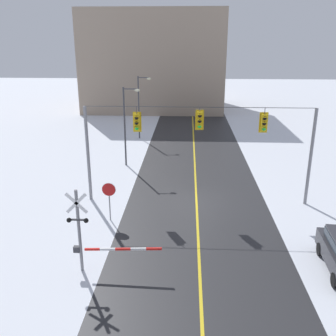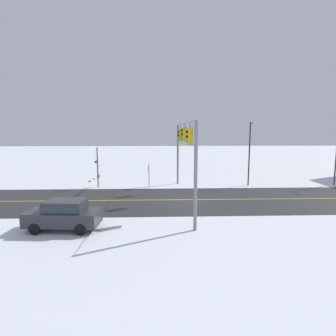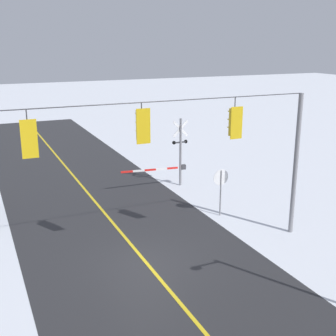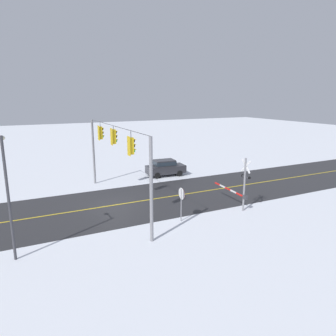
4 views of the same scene
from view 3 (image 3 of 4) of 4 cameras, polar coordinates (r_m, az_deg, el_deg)
ground_plane at (r=17.75m, az=-2.89°, el=-11.89°), size 160.00×160.00×0.00m
signal_span at (r=16.20m, az=-3.24°, el=1.48°), size 14.20×0.47×6.22m
stop_sign at (r=21.69m, az=6.75°, el=-1.79°), size 0.80×0.09×2.35m
railroad_crossing at (r=25.94m, az=0.97°, el=1.90°), size 4.17×0.31×4.00m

